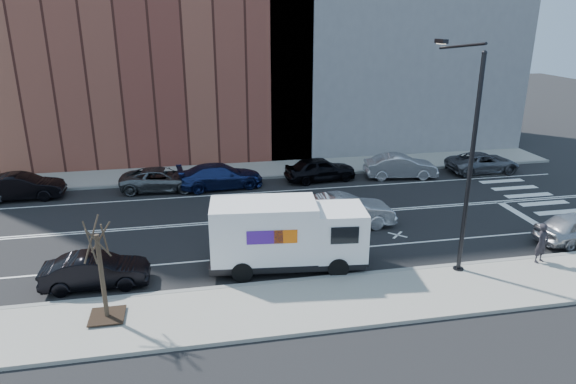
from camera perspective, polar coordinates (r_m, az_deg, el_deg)
name	(u,v)px	position (r m, az deg, el deg)	size (l,w,h in m)	color
ground	(267,219)	(27.27, -2.36, -3.01)	(120.00, 120.00, 0.00)	black
sidewalk_near	(303,305)	(19.49, 1.69, -12.45)	(44.00, 3.60, 0.15)	gray
sidewalk_far	(247,171)	(35.48, -4.54, 2.39)	(44.00, 3.60, 0.15)	gray
curb_near	(293,281)	(21.01, 0.60, -9.91)	(44.00, 0.25, 0.17)	gray
curb_far	(251,178)	(33.77, -4.19, 1.54)	(44.00, 0.25, 0.17)	gray
crosswalk	(536,199)	(33.45, 25.85, -0.72)	(3.00, 14.00, 0.01)	white
road_markings	(267,219)	(27.27, -2.36, -3.01)	(40.00, 8.60, 0.01)	white
bldg_brick	(121,3)	(40.80, -18.10, 19.30)	(26.00, 10.00, 22.00)	brown
streetlight	(466,153)	(21.64, 19.12, 4.16)	(0.44, 4.02, 9.34)	black
street_tree	(103,285)	(19.07, -19.86, -9.71)	(1.20, 1.20, 3.75)	black
fedex_van	(286,234)	(21.57, -0.19, -4.67)	(6.76, 2.90, 3.00)	black
far_parked_b	(22,187)	(33.69, -27.46, 0.52)	(1.61, 4.61, 1.52)	black
far_parked_c	(162,179)	(32.41, -13.85, 1.38)	(2.29, 4.97, 1.38)	#515559
far_parked_d	(220,176)	(32.15, -7.52, 1.77)	(2.13, 5.25, 1.52)	navy
far_parked_e	(320,169)	(33.34, 3.60, 2.57)	(1.84, 4.58, 1.56)	black
far_parked_f	(400,166)	(34.69, 12.39, 2.80)	(1.64, 4.69, 1.55)	#ACACB1
far_parked_g	(483,163)	(37.50, 20.82, 3.07)	(2.27, 4.93, 1.37)	#54565D
driving_sedan	(344,211)	(26.13, 6.27, -2.16)	(1.77, 5.07, 1.67)	silver
near_parked_rear_a	(96,271)	(21.90, -20.59, -8.22)	(1.43, 4.10, 1.35)	black
pedestrian	(542,243)	(24.55, 26.39, -5.11)	(0.64, 0.42, 1.77)	black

